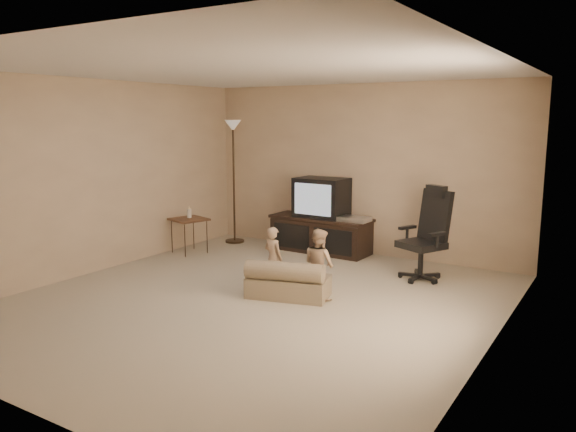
{
  "coord_description": "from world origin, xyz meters",
  "views": [
    {
      "loc": [
        3.46,
        -4.85,
        1.99
      ],
      "look_at": [
        0.08,
        0.6,
        0.88
      ],
      "focal_mm": 35.0,
      "sensor_mm": 36.0,
      "label": 1
    }
  ],
  "objects_px": {
    "office_chair": "(426,246)",
    "side_table": "(189,219)",
    "child_sofa": "(287,282)",
    "toddler_left": "(273,258)",
    "toddler_right": "(319,264)",
    "floor_lamp": "(233,154)",
    "tv_stand": "(321,221)"
  },
  "relations": [
    {
      "from": "child_sofa",
      "to": "toddler_left",
      "type": "height_order",
      "value": "toddler_left"
    },
    {
      "from": "toddler_right",
      "to": "toddler_left",
      "type": "bearing_deg",
      "value": 19.91
    },
    {
      "from": "office_chair",
      "to": "floor_lamp",
      "type": "relative_size",
      "value": 0.6
    },
    {
      "from": "office_chair",
      "to": "toddler_left",
      "type": "relative_size",
      "value": 1.57
    },
    {
      "from": "tv_stand",
      "to": "child_sofa",
      "type": "bearing_deg",
      "value": -69.25
    },
    {
      "from": "office_chair",
      "to": "child_sofa",
      "type": "relative_size",
      "value": 1.18
    },
    {
      "from": "side_table",
      "to": "child_sofa",
      "type": "bearing_deg",
      "value": -23.8
    },
    {
      "from": "floor_lamp",
      "to": "toddler_right",
      "type": "bearing_deg",
      "value": -35.6
    },
    {
      "from": "tv_stand",
      "to": "floor_lamp",
      "type": "bearing_deg",
      "value": -172.06
    },
    {
      "from": "office_chair",
      "to": "child_sofa",
      "type": "height_order",
      "value": "office_chair"
    },
    {
      "from": "office_chair",
      "to": "side_table",
      "type": "height_order",
      "value": "office_chair"
    },
    {
      "from": "office_chair",
      "to": "toddler_right",
      "type": "distance_m",
      "value": 1.59
    },
    {
      "from": "tv_stand",
      "to": "toddler_right",
      "type": "height_order",
      "value": "tv_stand"
    },
    {
      "from": "tv_stand",
      "to": "side_table",
      "type": "height_order",
      "value": "tv_stand"
    },
    {
      "from": "office_chair",
      "to": "side_table",
      "type": "relative_size",
      "value": 1.66
    },
    {
      "from": "office_chair",
      "to": "side_table",
      "type": "distance_m",
      "value": 3.5
    },
    {
      "from": "floor_lamp",
      "to": "toddler_left",
      "type": "xyz_separation_m",
      "value": [
        1.96,
        -1.82,
        -1.07
      ]
    },
    {
      "from": "side_table",
      "to": "tv_stand",
      "type": "bearing_deg",
      "value": 34.0
    },
    {
      "from": "side_table",
      "to": "child_sofa",
      "type": "xyz_separation_m",
      "value": [
        2.39,
        -1.05,
        -0.33
      ]
    },
    {
      "from": "tv_stand",
      "to": "office_chair",
      "type": "xyz_separation_m",
      "value": [
        1.81,
        -0.61,
        -0.04
      ]
    },
    {
      "from": "child_sofa",
      "to": "side_table",
      "type": "bearing_deg",
      "value": 141.17
    },
    {
      "from": "toddler_left",
      "to": "toddler_right",
      "type": "xyz_separation_m",
      "value": [
        0.63,
        -0.03,
        0.02
      ]
    },
    {
      "from": "tv_stand",
      "to": "toddler_left",
      "type": "xyz_separation_m",
      "value": [
        0.43,
        -1.99,
        -0.09
      ]
    },
    {
      "from": "office_chair",
      "to": "child_sofa",
      "type": "bearing_deg",
      "value": -98.75
    },
    {
      "from": "toddler_left",
      "to": "tv_stand",
      "type": "bearing_deg",
      "value": -64.72
    },
    {
      "from": "office_chair",
      "to": "toddler_left",
      "type": "height_order",
      "value": "office_chair"
    },
    {
      "from": "floor_lamp",
      "to": "child_sofa",
      "type": "distance_m",
      "value": 3.28
    },
    {
      "from": "side_table",
      "to": "toddler_left",
      "type": "distance_m",
      "value": 2.26
    },
    {
      "from": "side_table",
      "to": "toddler_right",
      "type": "bearing_deg",
      "value": -18.35
    },
    {
      "from": "office_chair",
      "to": "toddler_right",
      "type": "xyz_separation_m",
      "value": [
        -0.75,
        -1.4,
        -0.02
      ]
    },
    {
      "from": "tv_stand",
      "to": "toddler_left",
      "type": "distance_m",
      "value": 2.03
    },
    {
      "from": "child_sofa",
      "to": "office_chair",
      "type": "bearing_deg",
      "value": 40.34
    }
  ]
}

